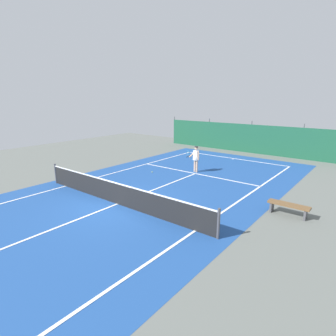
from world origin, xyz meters
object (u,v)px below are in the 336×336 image
(tennis_net, at_px, (117,193))
(tennis_player, at_px, (196,157))
(courtside_bench, at_px, (289,207))
(parked_car, at_px, (235,137))
(tennis_ball_near_player, at_px, (152,172))

(tennis_net, xyz_separation_m, tennis_player, (-0.22, 6.75, 0.45))
(tennis_net, height_order, courtside_bench, tennis_net)
(tennis_player, bearing_deg, parked_car, -59.92)
(tennis_net, relative_size, courtside_bench, 6.33)
(tennis_player, relative_size, tennis_ball_near_player, 24.85)
(parked_car, bearing_deg, tennis_net, -83.04)
(tennis_player, distance_m, parked_car, 11.27)
(courtside_bench, bearing_deg, parked_car, 122.37)
(tennis_net, relative_size, tennis_player, 6.17)
(tennis_net, height_order, tennis_player, tennis_player)
(tennis_ball_near_player, bearing_deg, tennis_player, 40.99)
(parked_car, bearing_deg, tennis_ball_near_player, -89.89)
(tennis_ball_near_player, xyz_separation_m, parked_car, (-0.43, 12.80, 0.81))
(tennis_net, bearing_deg, courtside_bench, 28.71)
(tennis_net, distance_m, courtside_bench, 7.20)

